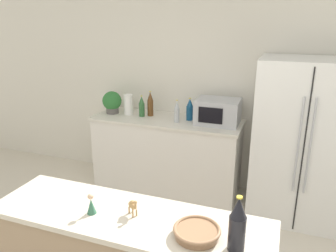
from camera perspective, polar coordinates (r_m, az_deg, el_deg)
The scene contains 14 objects.
wall_back at distance 3.99m, azimuth 7.46°, elevation 7.00°, with size 8.00×0.06×2.55m.
back_counter at distance 4.04m, azimuth -0.21°, elevation -4.87°, with size 1.78×0.63×0.91m.
refrigerator at distance 3.62m, azimuth 22.30°, elevation -2.52°, with size 0.96×0.74×1.68m.
potted_plant at distance 4.14m, azimuth -9.72°, elevation 4.17°, with size 0.24×0.24×0.28m.
paper_towel_roll at distance 4.07m, azimuth -6.91°, elevation 3.74°, with size 0.11×0.11×0.25m.
microwave at distance 3.71m, azimuth 8.67°, elevation 2.50°, with size 0.48×0.37×0.28m.
back_bottle_0 at distance 3.98m, azimuth -3.10°, elevation 3.84°, with size 0.07×0.07×0.30m.
back_bottle_1 at distance 3.97m, azimuth -4.60°, elevation 3.40°, with size 0.07×0.07×0.26m.
back_bottle_2 at distance 3.81m, azimuth 3.81°, elevation 2.87°, with size 0.08×0.08×0.26m.
back_bottle_3 at distance 3.72m, azimuth 1.54°, elevation 2.52°, with size 0.06×0.06×0.26m.
wine_bottle at distance 1.71m, azimuth 12.01°, elevation -16.47°, with size 0.09×0.09×0.30m.
fruit_bowl at distance 1.84m, azimuth 5.05°, elevation -17.86°, with size 0.26×0.26×0.05m.
camel_figurine at distance 1.99m, azimuth -6.15°, elevation -13.53°, with size 0.09×0.08×0.11m.
wise_man_figurine_blue at distance 2.05m, azimuth -13.22°, elevation -13.23°, with size 0.06×0.06×0.13m.
Camera 1 is at (0.85, -1.09, 2.03)m, focal length 35.00 mm.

